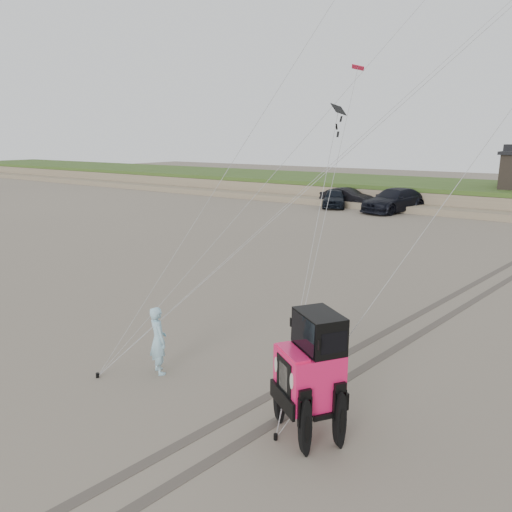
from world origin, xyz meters
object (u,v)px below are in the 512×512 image
at_px(truck_a, 335,198).
at_px(truck_c, 394,200).
at_px(truck_b, 347,197).
at_px(man, 158,340).
at_px(jeep, 309,387).

relative_size(truck_a, truck_c, 0.73).
relative_size(truck_a, truck_b, 0.99).
height_order(truck_a, man, man).
distance_m(truck_c, jeep, 31.21).
distance_m(jeep, man, 4.26).
bearing_deg(jeep, man, -148.22).
height_order(truck_c, man, truck_c).
bearing_deg(man, truck_c, -55.38).
bearing_deg(man, jeep, -157.37).
bearing_deg(jeep, truck_a, 149.82).
xyz_separation_m(truck_a, man, (10.09, -29.29, 0.08)).
xyz_separation_m(truck_a, jeep, (14.34, -29.44, 0.22)).
bearing_deg(truck_c, jeep, -58.14).
relative_size(truck_c, man, 3.65).
xyz_separation_m(truck_b, jeep, (13.80, -30.63, 0.24)).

